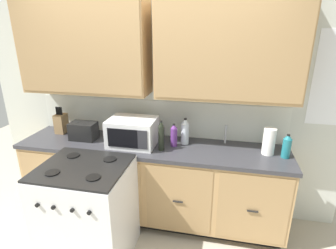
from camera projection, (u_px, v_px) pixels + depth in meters
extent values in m
plane|color=#B2A893|center=(145.00, 235.00, 2.84)|extent=(8.00, 8.00, 0.00)
cube|color=silver|center=(158.00, 101.00, 2.98)|extent=(3.98, 0.05, 2.58)
cube|color=silver|center=(158.00, 118.00, 3.01)|extent=(2.78, 0.01, 0.40)
cube|color=tan|center=(84.00, 46.00, 2.74)|extent=(1.34, 0.34, 0.95)
cube|color=#A58052|center=(75.00, 47.00, 2.58)|extent=(1.31, 0.01, 0.89)
cube|color=tan|center=(228.00, 48.00, 2.46)|extent=(1.34, 0.34, 0.95)
cube|color=#A58052|center=(228.00, 50.00, 2.30)|extent=(1.31, 0.01, 0.89)
cube|color=black|center=(153.00, 211.00, 3.13)|extent=(2.72, 0.48, 0.10)
cube|color=tan|center=(152.00, 180.00, 2.95)|extent=(2.78, 0.60, 0.77)
cube|color=#A88354|center=(50.00, 184.00, 2.88)|extent=(0.64, 0.01, 0.70)
cube|color=black|center=(50.00, 185.00, 2.87)|extent=(0.10, 0.01, 0.01)
cube|color=#A88354|center=(111.00, 192.00, 2.74)|extent=(0.64, 0.01, 0.70)
cube|color=black|center=(110.00, 193.00, 2.73)|extent=(0.10, 0.01, 0.01)
cube|color=#A88354|center=(178.00, 200.00, 2.60)|extent=(0.64, 0.01, 0.70)
cube|color=black|center=(178.00, 202.00, 2.59)|extent=(0.10, 0.01, 0.01)
cube|color=#A88354|center=(253.00, 210.00, 2.47)|extent=(0.64, 0.01, 0.70)
cube|color=black|center=(253.00, 211.00, 2.46)|extent=(0.10, 0.01, 0.01)
cube|color=#333338|center=(151.00, 147.00, 2.82)|extent=(2.81, 0.63, 0.04)
cube|color=#A8AAAF|center=(225.00, 151.00, 2.69)|extent=(0.56, 0.38, 0.02)
cube|color=white|center=(88.00, 213.00, 2.46)|extent=(0.76, 0.66, 0.92)
cube|color=black|center=(83.00, 167.00, 2.31)|extent=(0.74, 0.65, 0.02)
cylinder|color=black|center=(52.00, 173.00, 2.19)|extent=(0.12, 0.12, 0.01)
cylinder|color=black|center=(93.00, 178.00, 2.12)|extent=(0.12, 0.12, 0.01)
cylinder|color=black|center=(73.00, 156.00, 2.48)|extent=(0.12, 0.12, 0.01)
cylinder|color=black|center=(110.00, 159.00, 2.41)|extent=(0.12, 0.12, 0.01)
cylinder|color=black|center=(37.00, 205.00, 2.09)|extent=(0.03, 0.02, 0.03)
cylinder|color=black|center=(53.00, 208.00, 2.07)|extent=(0.03, 0.02, 0.03)
cylinder|color=black|center=(72.00, 210.00, 2.03)|extent=(0.03, 0.02, 0.03)
cylinder|color=black|center=(89.00, 213.00, 2.01)|extent=(0.03, 0.02, 0.03)
cube|color=white|center=(133.00, 132.00, 2.77)|extent=(0.48, 0.36, 0.28)
cube|color=black|center=(122.00, 138.00, 2.61)|extent=(0.31, 0.01, 0.19)
cube|color=#28282D|center=(142.00, 140.00, 2.57)|extent=(0.10, 0.01, 0.19)
cube|color=black|center=(84.00, 131.00, 2.92)|extent=(0.28, 0.18, 0.19)
cube|color=black|center=(78.00, 123.00, 2.90)|extent=(0.02, 0.13, 0.01)
cube|color=black|center=(87.00, 123.00, 2.88)|extent=(0.02, 0.13, 0.01)
cube|color=#9C794E|center=(61.00, 123.00, 3.11)|extent=(0.11, 0.14, 0.22)
cylinder|color=black|center=(57.00, 111.00, 3.05)|extent=(0.02, 0.02, 0.09)
cylinder|color=black|center=(58.00, 111.00, 3.05)|extent=(0.02, 0.02, 0.09)
cylinder|color=black|center=(60.00, 111.00, 3.05)|extent=(0.02, 0.02, 0.09)
cylinder|color=black|center=(61.00, 111.00, 3.04)|extent=(0.02, 0.02, 0.09)
cylinder|color=#B2B5BA|center=(226.00, 134.00, 2.82)|extent=(0.02, 0.02, 0.20)
cylinder|color=white|center=(269.00, 141.00, 2.56)|extent=(0.12, 0.12, 0.26)
cylinder|color=silver|center=(185.00, 134.00, 2.80)|extent=(0.08, 0.08, 0.22)
cone|color=silver|center=(185.00, 121.00, 2.76)|extent=(0.08, 0.08, 0.06)
cylinder|color=black|center=(185.00, 119.00, 2.75)|extent=(0.03, 0.03, 0.02)
cylinder|color=#663384|center=(174.00, 137.00, 2.76)|extent=(0.07, 0.07, 0.19)
cone|color=#663384|center=(174.00, 126.00, 2.72)|extent=(0.06, 0.06, 0.05)
cylinder|color=black|center=(174.00, 125.00, 2.71)|extent=(0.02, 0.02, 0.02)
cylinder|color=black|center=(161.00, 138.00, 2.65)|extent=(0.06, 0.06, 0.25)
cone|color=black|center=(161.00, 124.00, 2.60)|extent=(0.05, 0.05, 0.06)
cylinder|color=black|center=(161.00, 121.00, 2.59)|extent=(0.02, 0.02, 0.02)
cylinder|color=#1E707A|center=(286.00, 148.00, 2.50)|extent=(0.08, 0.08, 0.19)
cone|color=#1E707A|center=(288.00, 137.00, 2.47)|extent=(0.07, 0.07, 0.05)
cylinder|color=black|center=(289.00, 135.00, 2.46)|extent=(0.03, 0.03, 0.02)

